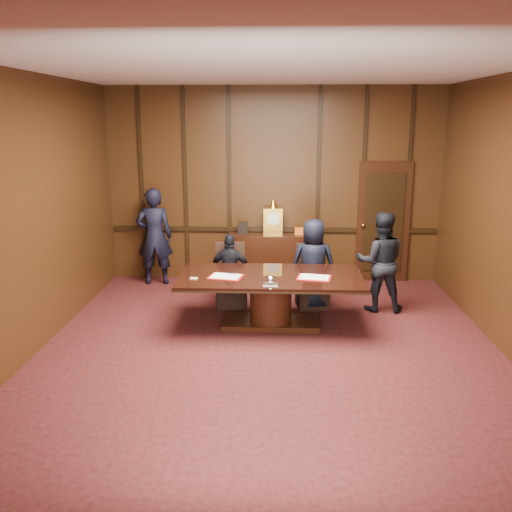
# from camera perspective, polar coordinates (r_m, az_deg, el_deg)

# --- Properties ---
(room) EXTENTS (7.00, 7.04, 3.50)m
(room) POSITION_cam_1_polar(r_m,az_deg,el_deg) (6.56, 2.10, 3.68)
(room) COLOR black
(room) RESTS_ON ground
(sideboard) EXTENTS (1.60, 0.45, 1.54)m
(sideboard) POSITION_cam_1_polar(r_m,az_deg,el_deg) (9.88, 1.79, -0.06)
(sideboard) COLOR black
(sideboard) RESTS_ON ground
(conference_table) EXTENTS (2.62, 1.32, 0.76)m
(conference_table) POSITION_cam_1_polar(r_m,az_deg,el_deg) (7.80, 1.56, -3.80)
(conference_table) COLOR black
(conference_table) RESTS_ON ground
(folder_left) EXTENTS (0.52, 0.42, 0.02)m
(folder_left) POSITION_cam_1_polar(r_m,az_deg,el_deg) (7.64, -3.20, -2.18)
(folder_left) COLOR #B91311
(folder_left) RESTS_ON conference_table
(folder_right) EXTENTS (0.51, 0.41, 0.02)m
(folder_right) POSITION_cam_1_polar(r_m,az_deg,el_deg) (7.63, 6.14, -2.27)
(folder_right) COLOR #B91311
(folder_right) RESTS_ON conference_table
(inkstand) EXTENTS (0.20, 0.14, 0.12)m
(inkstand) POSITION_cam_1_polar(r_m,az_deg,el_deg) (7.28, 1.52, -2.62)
(inkstand) COLOR white
(inkstand) RESTS_ON conference_table
(notepad) EXTENTS (0.11, 0.08, 0.01)m
(notepad) POSITION_cam_1_polar(r_m,az_deg,el_deg) (7.60, -6.56, -2.35)
(notepad) COLOR #E6CB70
(notepad) RESTS_ON conference_table
(chair_left) EXTENTS (0.54, 0.54, 0.99)m
(chair_left) POSITION_cam_1_polar(r_m,az_deg,el_deg) (8.73, -2.65, -3.32)
(chair_left) COLOR black
(chair_left) RESTS_ON ground
(chair_right) EXTENTS (0.54, 0.54, 0.99)m
(chair_right) POSITION_cam_1_polar(r_m,az_deg,el_deg) (8.72, 5.91, -3.41)
(chair_right) COLOR black
(chair_right) RESTS_ON ground
(signatory_left) EXTENTS (0.71, 0.34, 1.18)m
(signatory_left) POSITION_cam_1_polar(r_m,az_deg,el_deg) (8.57, -2.69, -1.58)
(signatory_left) COLOR black
(signatory_left) RESTS_ON ground
(signatory_right) EXTENTS (0.73, 0.50, 1.44)m
(signatory_right) POSITION_cam_1_polar(r_m,az_deg,el_deg) (8.52, 6.04, -0.85)
(signatory_right) COLOR black
(signatory_right) RESTS_ON ground
(witness_left) EXTENTS (0.68, 0.48, 1.75)m
(witness_left) POSITION_cam_1_polar(r_m,az_deg,el_deg) (9.89, -10.63, 2.04)
(witness_left) COLOR black
(witness_left) RESTS_ON ground
(witness_right) EXTENTS (0.79, 0.64, 1.56)m
(witness_right) POSITION_cam_1_polar(r_m,az_deg,el_deg) (8.58, 12.95, -0.60)
(witness_right) COLOR black
(witness_right) RESTS_ON ground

